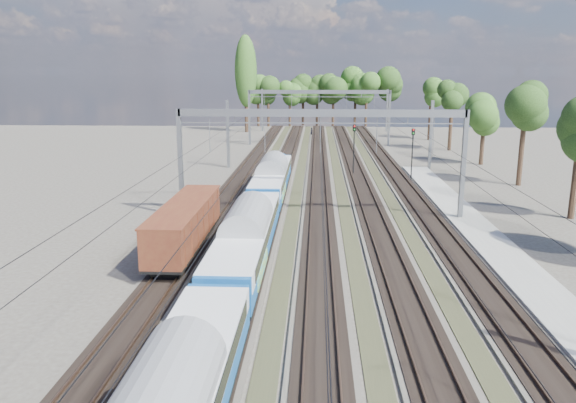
{
  "coord_description": "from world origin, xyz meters",
  "views": [
    {
      "loc": [
        -0.29,
        -15.19,
        11.92
      ],
      "look_at": [
        -2.31,
        24.07,
        2.8
      ],
      "focal_mm": 35.0,
      "sensor_mm": 36.0,
      "label": 1
    }
  ],
  "objects_px": {
    "signal_near": "(354,144)",
    "emu_train": "(246,233)",
    "freight_boxcar": "(185,224)",
    "signal_far": "(412,148)",
    "worker": "(312,132)"
  },
  "relations": [
    {
      "from": "emu_train",
      "to": "worker",
      "type": "relative_size",
      "value": 37.18
    },
    {
      "from": "emu_train",
      "to": "worker",
      "type": "distance_m",
      "value": 74.61
    },
    {
      "from": "freight_boxcar",
      "to": "signal_near",
      "type": "xyz_separation_m",
      "value": [
        13.05,
        29.84,
        1.75
      ]
    },
    {
      "from": "worker",
      "to": "signal_far",
      "type": "height_order",
      "value": "signal_far"
    },
    {
      "from": "emu_train",
      "to": "worker",
      "type": "bearing_deg",
      "value": 87.54
    },
    {
      "from": "signal_near",
      "to": "emu_train",
      "type": "bearing_deg",
      "value": -94.7
    },
    {
      "from": "freight_boxcar",
      "to": "signal_near",
      "type": "bearing_deg",
      "value": 66.38
    },
    {
      "from": "signal_near",
      "to": "signal_far",
      "type": "xyz_separation_m",
      "value": [
        6.16,
        -3.66,
        -0.01
      ]
    },
    {
      "from": "emu_train",
      "to": "freight_boxcar",
      "type": "bearing_deg",
      "value": 144.92
    },
    {
      "from": "signal_near",
      "to": "signal_far",
      "type": "bearing_deg",
      "value": -20.9
    },
    {
      "from": "signal_far",
      "to": "emu_train",
      "type": "bearing_deg",
      "value": -117.22
    },
    {
      "from": "freight_boxcar",
      "to": "signal_near",
      "type": "distance_m",
      "value": 32.62
    },
    {
      "from": "emu_train",
      "to": "signal_far",
      "type": "height_order",
      "value": "signal_far"
    },
    {
      "from": "signal_near",
      "to": "signal_far",
      "type": "height_order",
      "value": "signal_near"
    },
    {
      "from": "worker",
      "to": "signal_near",
      "type": "height_order",
      "value": "signal_near"
    }
  ]
}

